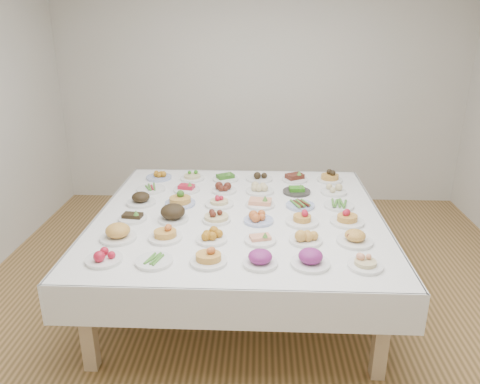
{
  "coord_description": "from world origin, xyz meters",
  "views": [
    {
      "loc": [
        -0.0,
        -3.3,
        2.23
      ],
      "look_at": [
        -0.16,
        0.33,
        0.88
      ],
      "focal_mm": 35.0,
      "sensor_mm": 36.0,
      "label": 1
    }
  ],
  "objects_px": {
    "dish_0": "(104,255)",
    "dish_35": "(330,174)",
    "dish_18": "(141,197)",
    "display_table": "(239,221)"
  },
  "relations": [
    {
      "from": "dish_0",
      "to": "dish_18",
      "type": "distance_m",
      "value": 1.01
    },
    {
      "from": "dish_0",
      "to": "dish_18",
      "type": "height_order",
      "value": "dish_18"
    },
    {
      "from": "dish_0",
      "to": "display_table",
      "type": "bearing_deg",
      "value": 44.75
    },
    {
      "from": "display_table",
      "to": "dish_18",
      "type": "bearing_deg",
      "value": 168.43
    },
    {
      "from": "display_table",
      "to": "dish_35",
      "type": "distance_m",
      "value": 1.2
    },
    {
      "from": "display_table",
      "to": "dish_0",
      "type": "height_order",
      "value": "dish_0"
    },
    {
      "from": "dish_0",
      "to": "dish_35",
      "type": "relative_size",
      "value": 0.95
    },
    {
      "from": "display_table",
      "to": "dish_18",
      "type": "distance_m",
      "value": 0.87
    },
    {
      "from": "display_table",
      "to": "dish_18",
      "type": "xyz_separation_m",
      "value": [
        -0.84,
        0.17,
        0.13
      ]
    },
    {
      "from": "display_table",
      "to": "dish_18",
      "type": "relative_size",
      "value": 9.5
    }
  ]
}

